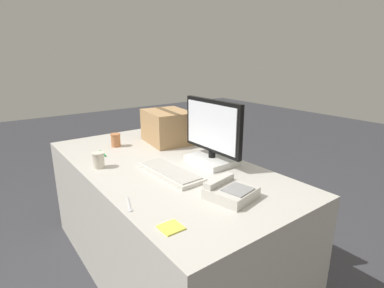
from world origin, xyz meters
TOP-DOWN VIEW (x-y plane):
  - ground_plane at (0.00, 0.00)m, footprint 12.00×12.00m
  - office_desk at (0.00, 0.00)m, footprint 1.80×0.90m
  - monitor at (0.18, 0.26)m, footprint 0.48×0.23m
  - keyboard at (0.18, -0.05)m, footprint 0.46×0.19m
  - desk_phone at (0.59, 0.02)m, footprint 0.24×0.24m
  - paper_cup_left at (-0.51, -0.08)m, footprint 0.07×0.07m
  - paper_cup_right at (-0.16, -0.34)m, footprint 0.07×0.07m
  - spoon at (0.39, -0.40)m, footprint 0.14×0.06m
  - cardboard_box at (-0.38, 0.29)m, footprint 0.41×0.34m
  - pen_marker at (-0.40, -0.23)m, footprint 0.13×0.02m
  - sticky_note_pad at (0.65, -0.35)m, footprint 0.09×0.09m

SIDE VIEW (x-z plane):
  - ground_plane at x=0.00m, z-range 0.00..0.00m
  - office_desk at x=0.00m, z-range 0.00..0.74m
  - spoon at x=0.39m, z-range 0.74..0.74m
  - sticky_note_pad at x=0.65m, z-range 0.74..0.75m
  - pen_marker at x=-0.40m, z-range 0.74..0.75m
  - keyboard at x=0.18m, z-range 0.74..0.77m
  - desk_phone at x=0.59m, z-range 0.73..0.81m
  - paper_cup_right at x=-0.16m, z-range 0.74..0.83m
  - paper_cup_left at x=-0.51m, z-range 0.74..0.84m
  - cardboard_box at x=-0.38m, z-range 0.74..0.99m
  - monitor at x=0.18m, z-range 0.71..1.10m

